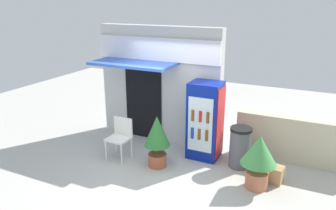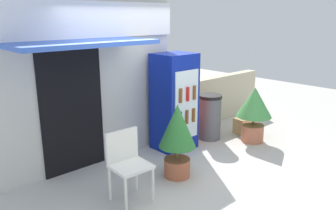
% 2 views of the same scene
% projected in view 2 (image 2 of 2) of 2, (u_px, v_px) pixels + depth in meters
% --- Properties ---
extents(ground, '(16.00, 16.00, 0.00)m').
position_uv_depth(ground, '(187.00, 178.00, 4.96)').
color(ground, beige).
extents(storefront_building, '(3.13, 1.21, 2.82)m').
position_uv_depth(storefront_building, '(87.00, 74.00, 5.19)').
color(storefront_building, silver).
rests_on(storefront_building, ground).
extents(drink_cooler, '(0.70, 0.66, 1.73)m').
position_uv_depth(drink_cooler, '(175.00, 102.00, 5.91)').
color(drink_cooler, navy).
rests_on(drink_cooler, ground).
extents(plastic_chair, '(0.49, 0.46, 0.92)m').
position_uv_depth(plastic_chair, '(127.00, 160.00, 4.30)').
color(plastic_chair, white).
rests_on(plastic_chair, ground).
extents(potted_plant_near_shop, '(0.55, 0.55, 1.12)m').
position_uv_depth(potted_plant_near_shop, '(177.00, 133.00, 4.87)').
color(potted_plant_near_shop, '#AD5B3D').
rests_on(potted_plant_near_shop, ground).
extents(potted_plant_curbside, '(0.67, 0.67, 1.06)m').
position_uv_depth(potted_plant_curbside, '(254.00, 108.00, 6.27)').
color(potted_plant_curbside, '#BC6B4C').
rests_on(potted_plant_curbside, ground).
extents(trash_bin, '(0.46, 0.46, 0.88)m').
position_uv_depth(trash_bin, '(210.00, 117.00, 6.47)').
color(trash_bin, '#595960').
rests_on(trash_bin, ground).
extents(stone_boundary_wall, '(2.64, 0.23, 1.02)m').
position_uv_depth(stone_boundary_wall, '(218.00, 98.00, 7.65)').
color(stone_boundary_wall, beige).
rests_on(stone_boundary_wall, ground).
extents(cardboard_box, '(0.41, 0.34, 0.32)m').
position_uv_depth(cardboard_box, '(244.00, 126.00, 6.82)').
color(cardboard_box, tan).
rests_on(cardboard_box, ground).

